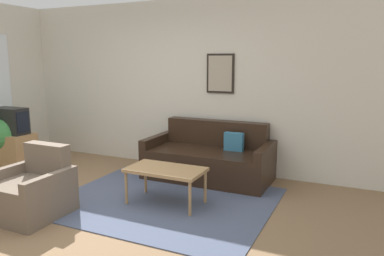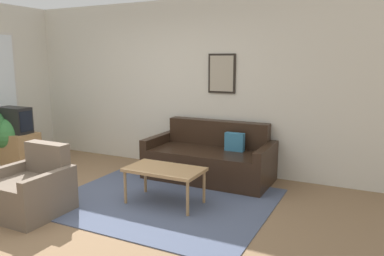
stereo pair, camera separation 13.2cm
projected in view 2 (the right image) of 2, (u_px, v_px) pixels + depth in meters
The scene contains 10 objects.
ground_plane at pixel (75, 216), 4.26m from camera, with size 16.00×16.00×0.00m, color #846647.
area_rug at pixel (163, 201), 4.72m from camera, with size 2.64×2.17×0.01m.
wall_back at pixel (177, 85), 6.16m from camera, with size 8.00×0.09×2.70m.
couch at pixel (210, 159), 5.58m from camera, with size 1.84×0.90×0.84m.
coffee_table at pixel (164, 171), 4.56m from camera, with size 0.94×0.52×0.46m.
tv_stand at pixel (17, 151), 6.08m from camera, with size 0.67×0.44×0.60m.
tv at pixel (14, 120), 5.98m from camera, with size 0.56×0.28×0.42m.
armchair at pixel (32, 191), 4.31m from camera, with size 0.76×0.76×0.78m.
potted_plant_by_window at pixel (22, 138), 6.53m from camera, with size 0.41×0.41×0.66m.
potted_plant_small at pixel (10, 137), 6.03m from camera, with size 0.55×0.55×0.86m.
Camera 2 is at (2.98, -3.00, 1.76)m, focal length 35.00 mm.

